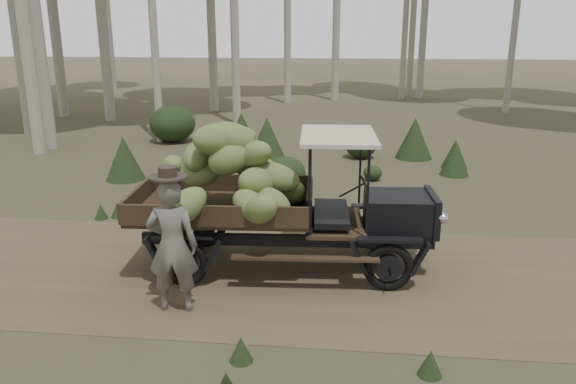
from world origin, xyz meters
name	(u,v)px	position (x,y,z in m)	size (l,w,h in m)	color
ground	(429,281)	(0.00, 0.00, 0.00)	(120.00, 120.00, 0.00)	#473D2B
dirt_track	(429,281)	(0.00, 0.00, 0.00)	(70.00, 4.00, 0.01)	brown
banana_truck	(263,183)	(-2.50, 0.25, 1.35)	(4.71, 2.31, 2.35)	black
farmer	(172,244)	(-3.46, -1.22, 0.92)	(0.69, 0.52, 1.95)	#5E5B56
undergrowth	(426,259)	(-0.13, -0.45, 0.54)	(20.42, 20.39, 1.37)	#233319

